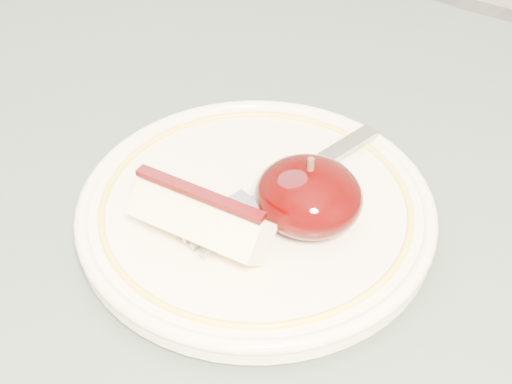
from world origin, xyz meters
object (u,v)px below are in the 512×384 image
Objects in this scene: plate at (256,209)px; fork at (283,185)px; table at (99,365)px; apple_half at (309,196)px.

plate is 1.38× the size of fork.
plate is (0.06, 0.10, 0.10)m from table.
fork is at bearing 59.78° from table.
plate reaches higher than table.
table is 0.18m from fork.
fork is (0.07, 0.12, 0.11)m from table.
table is 0.19m from apple_half.
fork reaches higher than plate.
plate is 0.02m from fork.
apple_half reaches higher than table.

